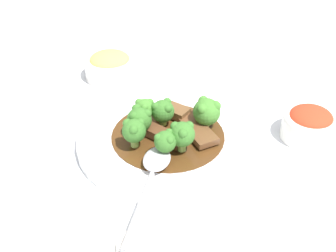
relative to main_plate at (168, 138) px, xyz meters
The scene contains 18 objects.
ground_plane 0.01m from the main_plate, ahead, with size 4.00×4.00×0.00m, color silver.
main_plate is the anchor object (origin of this frame).
beef_strip_0 0.02m from the main_plate, 29.42° to the right, with size 0.06×0.07×0.01m.
beef_strip_1 0.06m from the main_plate, 168.57° to the left, with size 0.06×0.06×0.02m.
beef_strip_2 0.06m from the main_plate, 77.59° to the left, with size 0.07×0.06×0.01m.
beef_strip_3 0.05m from the main_plate, 128.89° to the left, with size 0.07×0.05×0.01m.
broccoli_floret_0 0.06m from the main_plate, 130.28° to the right, with size 0.03×0.03×0.04m.
broccoli_floret_1 0.07m from the main_plate, ahead, with size 0.03×0.03×0.04m.
broccoli_floret_2 0.08m from the main_plate, 109.09° to the left, with size 0.05×0.05×0.05m.
broccoli_floret_3 0.06m from the main_plate, 24.64° to the left, with size 0.04×0.04×0.05m.
broccoli_floret_4 0.05m from the main_plate, 164.28° to the right, with size 0.04×0.04×0.04m.
broccoli_floret_5 0.06m from the main_plate, 94.30° to the right, with size 0.04×0.04×0.05m.
broccoli_floret_6 0.07m from the main_plate, 60.06° to the right, with size 0.04×0.04×0.05m.
serving_spoon 0.09m from the main_plate, 14.91° to the right, with size 0.20×0.08×0.01m.
side_bowl_kimchi 0.24m from the main_plate, 91.76° to the left, with size 0.09×0.09×0.05m.
side_bowl_appetizer 0.25m from the main_plate, 153.91° to the right, with size 0.10×0.10×0.05m.
sauce_dish 0.23m from the main_plate, 10.79° to the right, with size 0.06×0.06×0.01m.
paper_napkin 0.22m from the main_plate, 33.99° to the right, with size 0.09×0.11×0.01m.
Camera 1 is at (0.61, -0.02, 0.48)m, focal length 50.00 mm.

